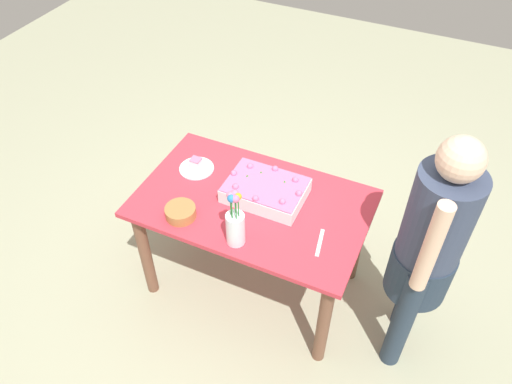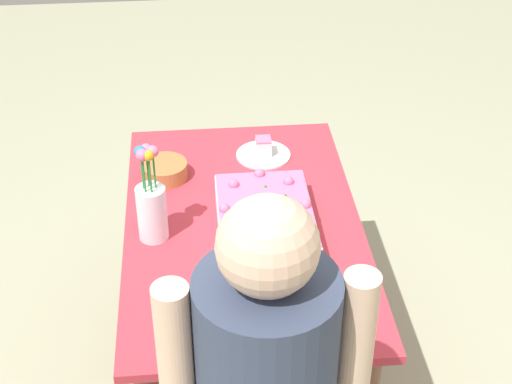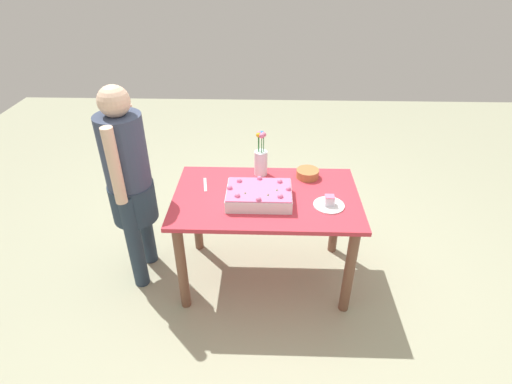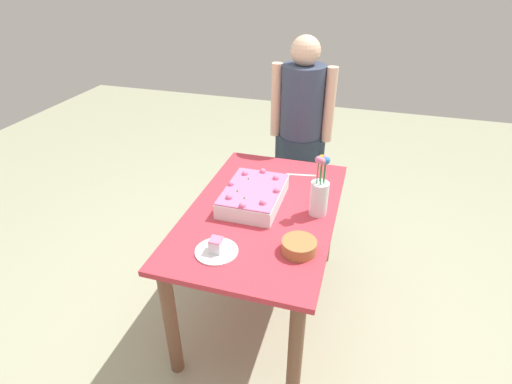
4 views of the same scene
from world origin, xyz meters
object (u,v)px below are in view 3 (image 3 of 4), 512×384
Objects in this scene: fruit_bowl at (307,173)px; person_standing at (129,177)px; cake_knife at (205,185)px; sheet_cake at (259,195)px; serving_plate_with_slice at (329,203)px; flower_vase at (261,159)px.

fruit_bowl is 0.11× the size of person_standing.
cake_knife is 0.75m from fruit_bowl.
person_standing is at bearing 92.05° from cake_knife.
person_standing reaches higher than fruit_bowl.
sheet_cake is at bearing -136.73° from fruit_bowl.
serving_plate_with_slice reaches higher than cake_knife.
flower_vase is 0.93m from person_standing.
sheet_cake reaches higher than cake_knife.
flower_vase is 2.06× the size of fruit_bowl.
fruit_bowl is at bearing 10.87° from person_standing.
cake_knife is 0.54× the size of flower_vase.
flower_vase is at bearing 174.31° from fruit_bowl.
serving_plate_with_slice is 0.14× the size of person_standing.
sheet_cake reaches higher than fruit_bowl.
sheet_cake is 0.48m from fruit_bowl.
cake_knife is (-0.39, 0.19, -0.05)m from sheet_cake.
serving_plate_with_slice is at bearing -41.32° from flower_vase.
flower_vase reaches higher than fruit_bowl.
cake_knife is 0.12× the size of person_standing.
cake_knife is at bearing -169.76° from fruit_bowl.
sheet_cake is 2.61× the size of fruit_bowl.
sheet_cake reaches higher than serving_plate_with_slice.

